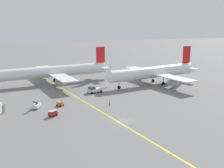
{
  "coord_description": "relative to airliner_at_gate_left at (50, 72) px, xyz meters",
  "views": [
    {
      "loc": [
        -31.51,
        -69.17,
        27.12
      ],
      "look_at": [
        8.46,
        28.07,
        4.0
      ],
      "focal_mm": 46.57,
      "sensor_mm": 36.0,
      "label": 1
    }
  ],
  "objects": [
    {
      "name": "ground_plane",
      "position": [
        9.46,
        -55.71,
        -5.18
      ],
      "size": [
        600.0,
        600.0,
        0.0
      ],
      "primitive_type": "plane",
      "color": "slate"
    },
    {
      "name": "taxiway_stripe",
      "position": [
        6.88,
        -45.71,
        -5.18
      ],
      "size": [
        14.19,
        119.27,
        0.01
      ],
      "primitive_type": "cube",
      "rotation": [
        0.0,
        0.0,
        0.11
      ],
      "color": "yellow",
      "rests_on": "ground"
    },
    {
      "name": "airliner_at_gate_left",
      "position": [
        0.0,
        0.0,
        0.0
      ],
      "size": [
        59.39,
        43.25,
        15.05
      ],
      "color": "white",
      "rests_on": "ground"
    },
    {
      "name": "airliner_being_pushed",
      "position": [
        41.42,
        -17.72,
        -0.03
      ],
      "size": [
        48.4,
        42.08,
        15.58
      ],
      "color": "white",
      "rests_on": "ground"
    },
    {
      "name": "pushback_tug",
      "position": [
        12.64,
        -22.56,
        -4.01
      ],
      "size": [
        9.01,
        3.99,
        2.77
      ],
      "color": "white",
      "rests_on": "ground"
    },
    {
      "name": "gse_gpu_cart_small",
      "position": [
        -3.37,
        -35.18,
        -4.39
      ],
      "size": [
        2.6,
        2.63,
        1.9
      ],
      "color": "orange",
      "rests_on": "ground"
    },
    {
      "name": "gse_belt_loader_portside",
      "position": [
        -10.74,
        -34.53,
        -4.36
      ],
      "size": [
        3.23,
        5.01,
        3.02
      ],
      "color": "silver",
      "rests_on": "ground"
    },
    {
      "name": "gse_baggage_cart_near_cluster",
      "position": [
        -7.45,
        -44.44,
        -4.32
      ],
      "size": [
        3.12,
        2.92,
        1.71
      ],
      "color": "red",
      "rests_on": "ground"
    },
    {
      "name": "ground_crew_marshaller_foreground",
      "position": [
        11.77,
        -40.45,
        -4.29
      ],
      "size": [
        0.36,
        0.36,
        1.7
      ],
      "color": "black",
      "rests_on": "ground"
    }
  ]
}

